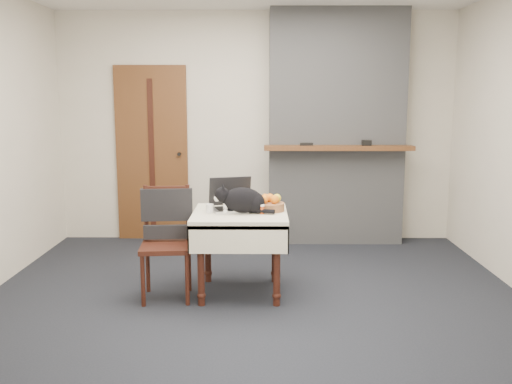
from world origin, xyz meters
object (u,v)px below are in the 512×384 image
(door, at_px, (152,154))
(pill_bottle, at_px, (262,209))
(fruit_basket, at_px, (270,204))
(chair, at_px, (167,226))
(cat, at_px, (243,200))
(laptop, at_px, (232,202))
(cream_jar, at_px, (210,209))
(side_table, at_px, (240,225))

(door, distance_m, pill_bottle, 2.36)
(fruit_basket, xyz_separation_m, chair, (-0.86, -0.10, -0.17))
(door, height_order, cat, door)
(laptop, relative_size, cream_jar, 6.02)
(door, distance_m, chair, 2.04)
(laptop, height_order, cream_jar, laptop)
(cream_jar, distance_m, pill_bottle, 0.44)
(chair, bearing_deg, side_table, -0.77)
(door, xyz_separation_m, side_table, (1.08, -1.90, -0.41))
(laptop, distance_m, fruit_basket, 0.32)
(pill_bottle, height_order, fruit_basket, fruit_basket)
(cat, xyz_separation_m, fruit_basket, (0.22, 0.09, -0.05))
(chair, bearing_deg, cream_jar, -3.17)
(cream_jar, relative_size, fruit_basket, 0.30)
(cream_jar, xyz_separation_m, chair, (-0.36, -0.01, -0.15))
(laptop, bearing_deg, fruit_basket, -25.68)
(side_table, height_order, chair, chair)
(cat, relative_size, cream_jar, 6.96)
(laptop, xyz_separation_m, cat, (0.10, -0.14, 0.04))
(side_table, xyz_separation_m, laptop, (-0.07, 0.11, 0.18))
(side_table, bearing_deg, pill_bottle, -23.24)
(cream_jar, height_order, chair, chair)
(side_table, relative_size, cat, 1.55)
(laptop, height_order, pill_bottle, laptop)
(door, bearing_deg, pill_bottle, -57.39)
(side_table, bearing_deg, cream_jar, -172.62)
(side_table, xyz_separation_m, cream_jar, (-0.25, -0.03, 0.15))
(pill_bottle, bearing_deg, cream_jar, 173.80)
(fruit_basket, bearing_deg, door, 125.93)
(side_table, bearing_deg, chair, -176.05)
(cream_jar, relative_size, pill_bottle, 0.91)
(cat, bearing_deg, laptop, 118.64)
(laptop, relative_size, pill_bottle, 5.45)
(door, relative_size, chair, 2.17)
(cat, relative_size, fruit_basket, 2.07)
(door, height_order, pill_bottle, door)
(side_table, bearing_deg, cat, -46.61)
(cream_jar, bearing_deg, pill_bottle, -6.20)
(laptop, distance_m, cream_jar, 0.23)
(side_table, distance_m, cat, 0.22)
(door, bearing_deg, laptop, -60.41)
(cream_jar, distance_m, fruit_basket, 0.51)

